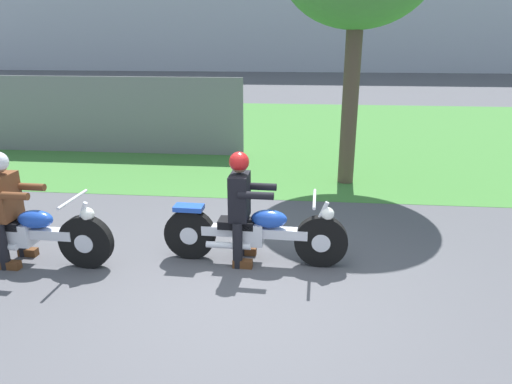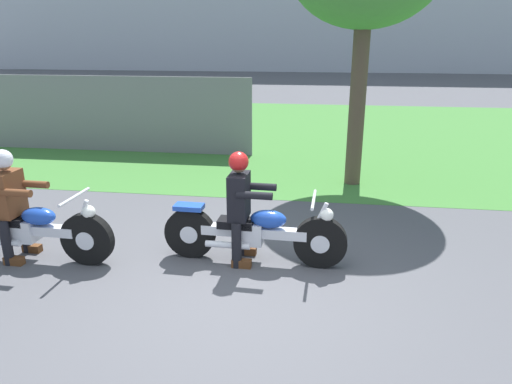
% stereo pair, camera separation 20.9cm
% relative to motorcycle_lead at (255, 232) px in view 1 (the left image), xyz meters
% --- Properties ---
extents(ground, '(120.00, 120.00, 0.00)m').
position_rel_motorcycle_lead_xyz_m(ground, '(-0.04, -0.78, -0.39)').
color(ground, '#4C4C51').
extents(grass_verge, '(60.00, 12.00, 0.01)m').
position_rel_motorcycle_lead_xyz_m(grass_verge, '(-0.04, 8.32, -0.39)').
color(grass_verge, '#3D7533').
rests_on(grass_verge, ground).
extents(motorcycle_lead, '(2.28, 0.66, 0.88)m').
position_rel_motorcycle_lead_xyz_m(motorcycle_lead, '(0.00, 0.00, 0.00)').
color(motorcycle_lead, black).
rests_on(motorcycle_lead, ground).
extents(rider_lead, '(0.56, 0.48, 1.40)m').
position_rel_motorcycle_lead_xyz_m(rider_lead, '(-0.17, 0.01, 0.43)').
color(rider_lead, black).
rests_on(rider_lead, ground).
extents(motorcycle_follow, '(2.25, 0.66, 0.89)m').
position_rel_motorcycle_lead_xyz_m(motorcycle_follow, '(-2.80, -0.32, 0.01)').
color(motorcycle_follow, black).
rests_on(motorcycle_follow, ground).
extents(rider_follow, '(0.56, 0.48, 1.41)m').
position_rel_motorcycle_lead_xyz_m(rider_follow, '(-2.97, -0.31, 0.43)').
color(rider_follow, black).
rests_on(rider_follow, ground).
extents(fence_segment, '(7.00, 0.06, 1.80)m').
position_rel_motorcycle_lead_xyz_m(fence_segment, '(-4.33, 5.41, 0.51)').
color(fence_segment, slate).
rests_on(fence_segment, ground).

